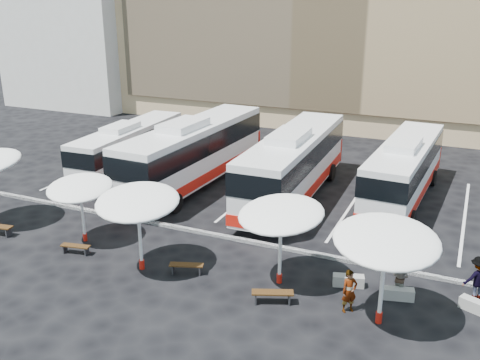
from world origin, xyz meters
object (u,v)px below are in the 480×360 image
at_px(conc_bench_0, 348,281).
at_px(conc_bench_2, 476,306).
at_px(wood_bench_3, 273,294).
at_px(bus_3, 404,168).
at_px(passenger_3, 477,278).
at_px(passenger_0, 349,291).
at_px(bus_0, 130,146).
at_px(wood_bench_2, 186,266).
at_px(conc_bench_1, 398,294).
at_px(bus_2, 294,162).
at_px(passenger_1, 400,277).
at_px(wood_bench_1, 76,247).
at_px(sunshade_1, 80,188).
at_px(sunshade_4, 386,241).
at_px(sunshade_2, 138,202).
at_px(bus_1, 194,151).
at_px(sunshade_3, 281,214).

xyz_separation_m(conc_bench_0, conc_bench_2, (4.85, 0.07, -0.01)).
xyz_separation_m(wood_bench_3, conc_bench_0, (2.39, 2.49, -0.14)).
bearing_deg(bus_3, passenger_3, -63.87).
relative_size(conc_bench_0, passenger_0, 0.74).
relative_size(bus_0, wood_bench_2, 7.31).
bearing_deg(conc_bench_1, passenger_3, 24.96).
distance_m(bus_2, passenger_1, 11.46).
bearing_deg(wood_bench_1, passenger_3, 11.13).
relative_size(bus_0, sunshade_1, 2.82).
height_order(wood_bench_1, passenger_0, passenger_0).
xyz_separation_m(sunshade_4, conc_bench_0, (-1.62, 2.14, -3.05)).
distance_m(wood_bench_1, conc_bench_1, 14.36).
relative_size(sunshade_2, conc_bench_1, 3.59).
height_order(sunshade_2, passenger_1, sunshade_2).
bearing_deg(sunshade_1, sunshade_4, -4.66).
bearing_deg(sunshade_2, bus_0, 126.80).
height_order(bus_3, passenger_0, bus_3).
bearing_deg(sunshade_4, wood_bench_1, -179.52).
height_order(bus_1, sunshade_4, bus_1).
xyz_separation_m(bus_2, wood_bench_3, (2.99, -11.30, -1.77)).
xyz_separation_m(sunshade_1, sunshade_4, (14.34, -1.17, 0.55)).
bearing_deg(bus_0, conc_bench_1, -28.59).
distance_m(bus_3, wood_bench_1, 18.48).
relative_size(bus_1, conc_bench_1, 11.14).
xyz_separation_m(sunshade_4, wood_bench_3, (-4.01, -0.35, -2.91)).
xyz_separation_m(bus_0, bus_1, (5.18, -0.50, 0.43)).
xyz_separation_m(sunshade_1, passenger_1, (14.73, 1.13, -1.97)).
xyz_separation_m(wood_bench_3, passenger_1, (4.40, 2.65, 0.39)).
distance_m(bus_2, bus_3, 6.35).
bearing_deg(wood_bench_1, bus_0, 112.98).
height_order(bus_1, sunshade_2, bus_1).
height_order(sunshade_3, sunshade_4, sunshade_4).
distance_m(wood_bench_1, passenger_0, 12.65).
bearing_deg(passenger_0, wood_bench_3, 150.37).
bearing_deg(conc_bench_2, sunshade_3, -172.56).
relative_size(sunshade_3, conc_bench_2, 3.70).
xyz_separation_m(bus_0, sunshade_4, (18.57, -11.09, 1.52)).
xyz_separation_m(conc_bench_1, passenger_3, (2.77, 1.29, 0.68)).
xyz_separation_m(wood_bench_1, conc_bench_1, (14.21, 2.05, -0.09)).
distance_m(sunshade_2, sunshade_4, 10.21).
xyz_separation_m(bus_2, sunshade_2, (-3.20, -11.05, 0.99)).
bearing_deg(sunshade_3, wood_bench_3, -79.47).
relative_size(sunshade_2, wood_bench_1, 3.10).
height_order(wood_bench_1, wood_bench_2, wood_bench_2).
height_order(bus_1, wood_bench_3, bus_1).
height_order(conc_bench_0, passenger_0, passenger_0).
bearing_deg(passenger_0, wood_bench_1, 139.52).
distance_m(sunshade_1, wood_bench_1, 2.78).
height_order(sunshade_1, sunshade_3, sunshade_3).
xyz_separation_m(bus_0, conc_bench_0, (16.95, -8.95, -1.53)).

